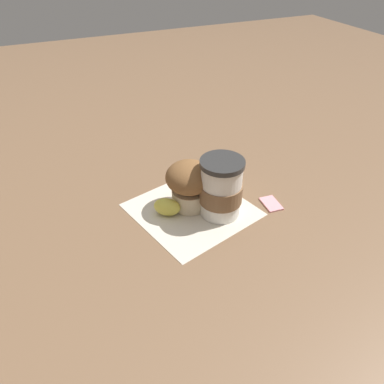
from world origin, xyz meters
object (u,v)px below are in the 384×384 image
at_px(coffee_cup, 221,189).
at_px(banana, 200,196).
at_px(muffin, 191,182).
at_px(sugar_packet, 271,203).

distance_m(coffee_cup, banana, 0.06).
height_order(muffin, banana, muffin).
bearing_deg(sugar_packet, coffee_cup, -10.10).
relative_size(coffee_cup, sugar_packet, 2.43).
bearing_deg(banana, coffee_cup, 119.09).
height_order(coffee_cup, sugar_packet, coffee_cup).
distance_m(coffee_cup, muffin, 0.06).
xyz_separation_m(muffin, banana, (-0.02, 0.00, -0.04)).
bearing_deg(sugar_packet, banana, -25.08).
distance_m(muffin, banana, 0.04).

